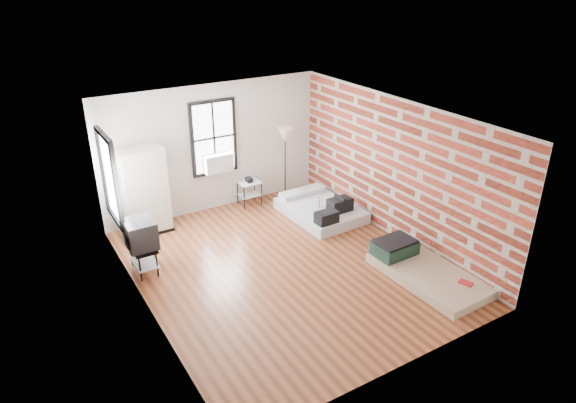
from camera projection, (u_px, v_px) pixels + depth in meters
ground at (285, 267)px, 9.36m from camera, size 6.00×6.00×0.00m
room_shell at (286, 170)px, 9.02m from camera, size 5.02×6.02×2.80m
mattress_main at (321, 209)px, 11.19m from camera, size 1.38×1.84×0.58m
mattress_bare at (420, 268)px, 9.08m from camera, size 1.15×2.12×0.45m
wardrobe at (145, 192)px, 10.24m from camera, size 0.91×0.53×1.79m
side_table at (249, 187)px, 11.61m from camera, size 0.50×0.40×0.66m
floor_lamp at (285, 138)px, 11.55m from camera, size 0.36×0.36×1.70m
tv_stand at (141, 236)px, 8.95m from camera, size 0.51×0.72×1.01m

